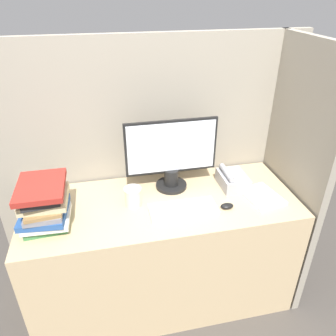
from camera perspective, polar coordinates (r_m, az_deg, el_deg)
ground_plane at (r=2.25m, az=0.83°, el=-26.84°), size 12.00×12.00×0.00m
cubicle_panel_rear at (r=2.17m, az=-2.98°, el=0.56°), size 1.98×0.04×1.64m
cubicle_panel_right at (r=2.18m, az=20.46°, el=-1.29°), size 0.04×0.69×1.64m
desk at (r=2.15m, az=-1.04°, el=-14.25°), size 1.58×0.63×0.77m
monitor at (r=1.93m, az=0.58°, el=2.05°), size 0.55×0.19×0.44m
keyboard at (r=1.83m, az=2.69°, el=-7.21°), size 0.38×0.16×0.02m
mouse at (r=1.88m, az=10.24°, el=-6.53°), size 0.07×0.05×0.03m
coffee_cup at (r=1.86m, az=-6.12°, el=-4.99°), size 0.10×0.10×0.11m
book_stack at (r=1.78m, az=-20.80°, el=-5.97°), size 0.25×0.30×0.25m
desk_telephone at (r=2.06m, az=11.12°, el=-2.01°), size 0.16×0.21×0.12m
paper_pile at (r=2.01m, az=15.99°, el=-4.82°), size 0.23×0.27×0.02m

